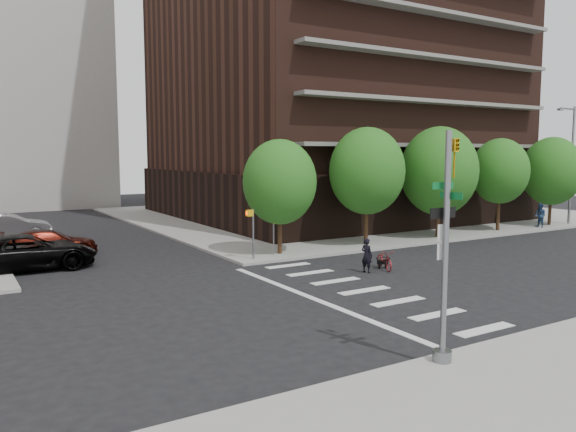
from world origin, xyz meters
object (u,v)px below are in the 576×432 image
(scooter, at_px, (384,260))
(parked_car_maroon, at_px, (49,243))
(dog_walker, at_px, (367,255))
(pedestrian_far, at_px, (540,215))
(parked_car_black, at_px, (28,252))
(traffic_signal, at_px, (446,265))
(parked_car_silver, at_px, (9,226))

(scooter, bearing_deg, parked_car_maroon, 156.61)
(dog_walker, distance_m, pedestrian_far, 21.28)
(parked_car_maroon, xyz_separation_m, pedestrian_far, (32.69, -7.13, 0.32))
(parked_car_maroon, bearing_deg, parked_car_black, 160.23)
(parked_car_black, distance_m, parked_car_maroon, 3.77)
(parked_car_maroon, bearing_deg, pedestrian_far, -99.17)
(traffic_signal, distance_m, scooter, 12.67)
(traffic_signal, bearing_deg, dog_walker, 60.41)
(parked_car_silver, bearing_deg, traffic_signal, -164.65)
(scooter, xyz_separation_m, pedestrian_far, (19.44, 5.06, 0.57))
(traffic_signal, relative_size, scooter, 3.31)
(traffic_signal, xyz_separation_m, dog_walker, (5.79, 10.20, -1.88))
(parked_car_maroon, relative_size, parked_car_silver, 0.97)
(parked_car_maroon, bearing_deg, dog_walker, -132.47)
(parked_car_silver, height_order, dog_walker, parked_car_silver)
(traffic_signal, xyz_separation_m, pedestrian_far, (26.43, 15.39, -1.66))
(parked_car_maroon, relative_size, scooter, 2.75)
(parked_car_maroon, bearing_deg, parked_car_silver, 12.40)
(parked_car_black, relative_size, dog_walker, 3.84)
(scooter, xyz_separation_m, dog_walker, (-1.20, -0.12, 0.34))
(parked_car_black, distance_m, dog_walker, 16.16)
(traffic_signal, height_order, pedestrian_far, traffic_signal)
(parked_car_silver, bearing_deg, parked_car_black, -179.47)
(traffic_signal, distance_m, parked_car_silver, 31.41)
(parked_car_black, xyz_separation_m, pedestrian_far, (34.16, -3.66, 0.17))
(dog_walker, bearing_deg, pedestrian_far, -90.09)
(parked_car_silver, bearing_deg, scooter, -142.71)
(traffic_signal, relative_size, pedestrian_far, 3.37)
(parked_car_silver, xyz_separation_m, pedestrian_far, (33.99, -15.05, 0.19))
(parked_car_silver, relative_size, dog_walker, 3.16)
(traffic_signal, xyz_separation_m, parked_car_maroon, (-6.26, 22.52, -1.98))
(parked_car_maroon, distance_m, scooter, 18.01)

